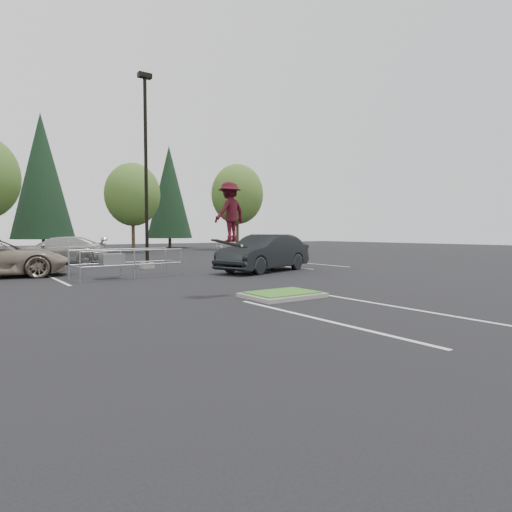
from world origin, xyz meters
TOP-DOWN VIEW (x-y plane):
  - ground at (0.00, 0.00)m, footprint 120.00×120.00m
  - grass_median at (0.00, 0.00)m, footprint 2.20×1.60m
  - stall_lines at (-1.35, 6.02)m, footprint 22.62×17.60m
  - light_pole at (0.50, 12.00)m, footprint 0.70×0.60m
  - decid_c at (5.99, 29.83)m, footprint 5.12×5.12m
  - decid_d at (17.99, 30.33)m, footprint 5.76×5.76m
  - conif_b at (0.00, 40.50)m, footprint 6.38×6.38m
  - conif_c at (14.00, 39.50)m, footprint 5.50×5.50m
  - cart_corral at (-2.40, 7.97)m, footprint 4.41×1.80m
  - skateboarder at (-1.20, 1.00)m, footprint 1.28×0.95m
  - car_r_charc at (4.50, 7.00)m, footprint 5.80×3.54m
  - car_far_silver at (-2.69, 18.00)m, footprint 6.11×3.74m

SIDE VIEW (x-z plane):
  - ground at x=0.00m, z-range 0.00..0.00m
  - stall_lines at x=-1.35m, z-range 0.00..0.01m
  - grass_median at x=0.00m, z-range 0.00..0.16m
  - cart_corral at x=-2.40m, z-range 0.16..1.38m
  - car_far_silver at x=-2.69m, z-range 0.00..1.65m
  - car_r_charc at x=4.50m, z-range 0.00..1.81m
  - skateboarder at x=-1.20m, z-range 1.51..3.46m
  - light_pole at x=0.50m, z-range -0.50..9.62m
  - decid_c at x=5.99m, z-range 1.06..9.45m
  - decid_d at x=17.99m, z-range 1.20..10.63m
  - conif_c at x=14.00m, z-range 0.60..13.10m
  - conif_b at x=0.00m, z-range 0.60..15.10m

